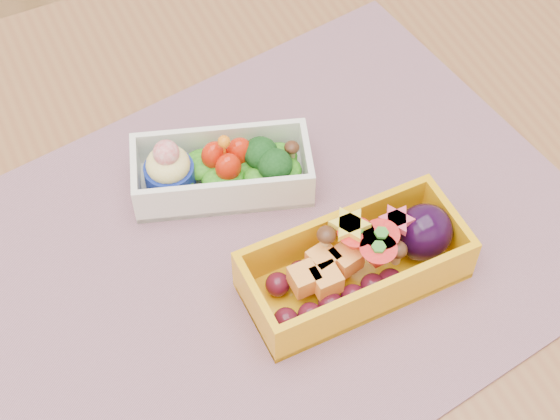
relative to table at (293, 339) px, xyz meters
name	(u,v)px	position (x,y,z in m)	size (l,w,h in m)	color
table	(293,339)	(0.00, 0.00, 0.00)	(1.20, 0.80, 0.75)	brown
placemat	(274,245)	(0.00, 0.04, 0.10)	(0.50, 0.38, 0.00)	gray
bento_white	(221,170)	(-0.01, 0.11, 0.12)	(0.16, 0.11, 0.06)	white
bento_yellow	(360,262)	(0.04, -0.02, 0.13)	(0.17, 0.08, 0.06)	#EDA30C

